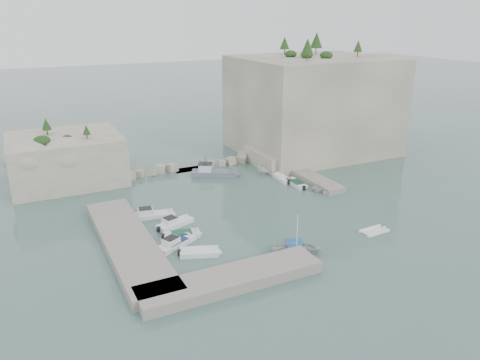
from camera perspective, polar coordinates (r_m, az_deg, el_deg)
name	(u,v)px	position (r m, az deg, el deg)	size (l,w,h in m)	color
ground	(261,217)	(59.22, 2.56, -4.49)	(400.00, 400.00, 0.00)	#4B7067
cliff_east	(312,105)	(87.22, 8.79, 9.03)	(26.00, 22.00, 17.00)	beige
cliff_terrace	(278,157)	(79.53, 4.61, 2.80)	(8.00, 10.00, 2.50)	beige
outcrop_west	(66,159)	(75.47, -20.43, 2.46)	(16.00, 14.00, 7.00)	beige
quay_west	(128,243)	(52.79, -13.46, -7.54)	(5.00, 24.00, 1.10)	#9E9689
quay_south	(231,279)	(45.06, -1.09, -11.98)	(18.00, 4.00, 1.10)	#9E9689
ledge_east	(306,175)	(73.64, 8.09, 0.58)	(3.00, 16.00, 0.80)	#9E9689
breakwater	(192,165)	(77.39, -5.89, 1.85)	(28.00, 3.00, 1.40)	beige
motorboat_a	(152,217)	(60.05, -10.65, -4.47)	(5.82, 1.73, 1.40)	white
motorboat_b	(175,226)	(57.29, -7.90, -5.53)	(5.11, 1.67, 1.40)	white
motorboat_c	(182,237)	(54.44, -7.09, -6.89)	(4.51, 1.64, 0.70)	silver
motorboat_d	(176,246)	(52.53, -7.79, -7.96)	(5.36, 1.60, 1.40)	white
motorboat_e	(200,254)	(50.53, -4.95, -9.02)	(4.50, 1.84, 0.70)	white
rowboat	(296,253)	(50.94, 6.87, -8.85)	(3.84, 5.38, 1.11)	silver
inflatable_dinghy	(374,232)	(57.25, 15.99, -6.17)	(3.58, 1.74, 0.44)	white
tender_east_a	(320,191)	(68.39, 9.72, -1.37)	(2.65, 3.07, 1.62)	silver
tender_east_b	(296,185)	(70.23, 6.90, -0.66)	(4.51, 1.54, 0.70)	silver
tender_east_c	(282,180)	(72.30, 5.18, 0.00)	(4.52, 1.46, 0.70)	white
tender_east_d	(270,174)	(75.09, 3.67, 0.79)	(1.61, 4.29, 1.66)	white
work_boat	(214,176)	(73.93, -3.13, 0.50)	(7.81, 2.31, 2.20)	slate
rowboat_mast	(297,231)	(49.73, 6.99, -6.16)	(0.10, 0.10, 4.20)	white
vegetation	(286,52)	(84.37, 5.58, 15.28)	(53.48, 13.88, 13.40)	#1E4219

